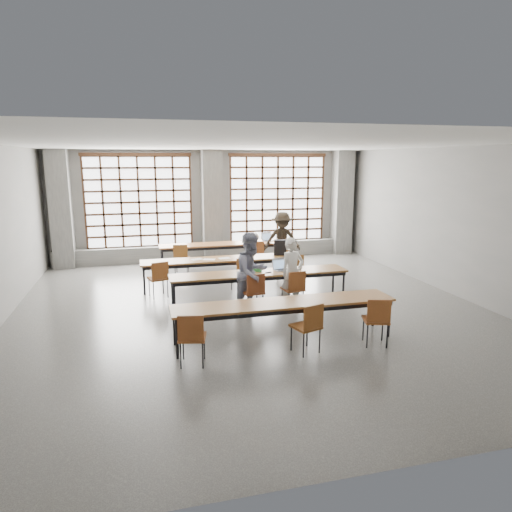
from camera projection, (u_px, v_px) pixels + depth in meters
The scene contains 40 objects.
floor at pixel (251, 309), 9.96m from camera, with size 11.00×11.00×0.00m, color #4F4F4D.
ceiling at pixel (250, 144), 9.23m from camera, with size 11.00×11.00×0.00m, color silver.
wall_back at pixel (211, 205), 14.81m from camera, with size 10.00×10.00×0.00m, color slate.
wall_front at pixel (386, 313), 4.38m from camera, with size 10.00×10.00×0.00m, color slate.
wall_right at pixel (455, 222), 10.81m from camera, with size 11.00×11.00×0.00m, color slate.
column_left at pixel (61, 210), 13.45m from camera, with size 0.60×0.55×3.50m, color #545452.
column_mid at pixel (212, 206), 14.54m from camera, with size 0.60×0.55×3.50m, color #545452.
column_right at pixel (342, 203), 15.63m from camera, with size 0.60×0.55×3.50m, color #545452.
window_left at pixel (139, 202), 14.15m from camera, with size 3.32×0.12×3.00m.
window_right at pixel (278, 199), 15.25m from camera, with size 3.32×0.12×3.00m.
sill_ledge at pixel (212, 251), 14.93m from camera, with size 9.80×0.35×0.50m, color #545452.
desk_row_a at pixel (226, 245), 13.75m from camera, with size 4.00×0.70×0.73m.
desk_row_b at pixel (221, 261), 11.62m from camera, with size 4.00×0.70×0.73m.
desk_row_c at pixel (260, 275), 10.21m from camera, with size 4.00×0.70×0.73m.
desk_row_d at pixel (284, 305), 8.08m from camera, with size 4.00×0.70×0.73m.
chair_back_left at pixel (181, 256), 12.83m from camera, with size 0.50×0.51×0.88m.
chair_back_mid at pixel (257, 252), 13.37m from camera, with size 0.48×0.49×0.88m.
chair_back_right at pixel (283, 251), 13.57m from camera, with size 0.45×0.45×0.88m.
chair_mid_left at pixel (159, 276), 10.67m from camera, with size 0.51×0.52×0.88m.
chair_mid_centre at pixel (242, 271), 11.15m from camera, with size 0.50×0.51×0.88m.
chair_mid_right at pixel (295, 267), 11.49m from camera, with size 0.48×0.49×0.88m.
chair_front_left at pixel (254, 289), 9.57m from camera, with size 0.47×0.48×0.88m.
chair_front_right at pixel (294, 286), 9.78m from camera, with size 0.48×0.48×0.88m.
chair_near_left at pixel (192, 334), 7.09m from camera, with size 0.50×0.50×0.88m.
chair_near_mid at pixel (309, 323), 7.56m from camera, with size 0.53×0.53×0.88m.
chair_near_right at pixel (377, 317), 7.87m from camera, with size 0.52×0.52×0.88m.
student_male at pixel (292, 274), 9.85m from camera, with size 0.57×0.37×1.57m, color silver.
student_female at pixel (252, 273), 9.62m from camera, with size 0.83×0.65×1.71m, color #1A2050.
student_back at pixel (282, 240), 13.62m from camera, with size 1.08×0.62×1.68m, color black.
laptop_front at pixel (281, 267), 10.41m from camera, with size 0.42×0.38×0.26m.
laptop_back at pixel (268, 239), 14.14m from camera, with size 0.44×0.41×0.26m.
mouse at pixel (300, 269), 10.40m from camera, with size 0.10×0.06×0.04m, color silver.
green_box at pixel (256, 270), 10.25m from camera, with size 0.25×0.09×0.09m, color #2C8836.
phone at pixel (268, 272), 10.14m from camera, with size 0.13×0.06×0.01m, color black.
paper_sheet_a at pixel (197, 259), 11.51m from camera, with size 0.30×0.21×0.00m, color white.
paper_sheet_b at pixel (209, 259), 11.49m from camera, with size 0.30×0.21×0.00m, color white.
paper_sheet_c at pixel (224, 258), 11.63m from camera, with size 0.30×0.21×0.00m, color white.
backpack at pixel (280, 247), 12.00m from camera, with size 0.32×0.20×0.40m, color black.
plastic_bag at pixel (255, 237), 13.97m from camera, with size 0.26×0.21×0.29m, color white.
red_pouch at pixel (192, 334), 7.18m from camera, with size 0.20×0.08×0.06m, color #A71D14.
Camera 1 is at (-2.25, -9.23, 3.19)m, focal length 32.00 mm.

